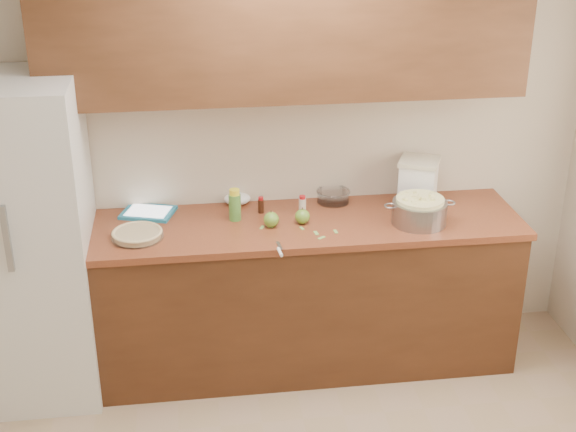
{
  "coord_description": "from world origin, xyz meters",
  "views": [
    {
      "loc": [
        -0.55,
        -2.58,
        2.8
      ],
      "look_at": [
        -0.01,
        1.43,
        0.98
      ],
      "focal_mm": 50.0,
      "sensor_mm": 36.0,
      "label": 1
    }
  ],
  "objects": [
    {
      "name": "peel_f",
      "position": [
        0.14,
        1.25,
        0.92
      ],
      "size": [
        0.05,
        0.04,
        0.0
      ],
      "primitive_type": "cube",
      "rotation": [
        0.0,
        0.0,
        0.56
      ],
      "color": "#85B558",
      "rests_on": "counter_run"
    },
    {
      "name": "peel_a",
      "position": [
        0.13,
        1.31,
        0.92
      ],
      "size": [
        0.03,
        0.05,
        0.0
      ],
      "primitive_type": "cube",
      "rotation": [
        0.0,
        0.0,
        1.7
      ],
      "color": "#85B558",
      "rests_on": "counter_run"
    },
    {
      "name": "vanilla_bottle",
      "position": [
        -0.14,
        1.63,
        0.97
      ],
      "size": [
        0.03,
        0.03,
        0.1
      ],
      "rotation": [
        0.0,
        0.0,
        -0.02
      ],
      "color": "black",
      "rests_on": "counter_run"
    },
    {
      "name": "fridge",
      "position": [
        -1.44,
        1.44,
        0.9
      ],
      "size": [
        0.7,
        0.7,
        1.8
      ],
      "primitive_type": "cube",
      "color": "silver",
      "rests_on": "ground"
    },
    {
      "name": "apple_left",
      "position": [
        -0.11,
        1.43,
        0.96
      ],
      "size": [
        0.09,
        0.09,
        0.1
      ],
      "color": "olive",
      "rests_on": "counter_run"
    },
    {
      "name": "peel_d",
      "position": [
        -0.16,
        1.42,
        0.92
      ],
      "size": [
        0.03,
        0.05,
        0.0
      ],
      "primitive_type": "cube",
      "rotation": [
        0.0,
        0.0,
        1.17
      ],
      "color": "#85B558",
      "rests_on": "counter_run"
    },
    {
      "name": "upper_cabinets",
      "position": [
        0.0,
        1.63,
        1.95
      ],
      "size": [
        2.6,
        0.34,
        0.7
      ],
      "primitive_type": "cube",
      "color": "#5B331B",
      "rests_on": "room_shell"
    },
    {
      "name": "tablet",
      "position": [
        -0.79,
        1.69,
        0.93
      ],
      "size": [
        0.34,
        0.3,
        0.02
      ],
      "rotation": [
        0.0,
        0.0,
        -0.31
      ],
      "color": "teal",
      "rests_on": "counter_run"
    },
    {
      "name": "peel_e",
      "position": [
        -0.11,
        1.42,
        0.92
      ],
      "size": [
        0.03,
        0.03,
        0.0
      ],
      "primitive_type": "cube",
      "rotation": [
        0.0,
        0.0,
        2.61
      ],
      "color": "#85B558",
      "rests_on": "counter_run"
    },
    {
      "name": "flour_canister",
      "position": [
        0.79,
        1.64,
        1.06
      ],
      "size": [
        0.29,
        0.29,
        0.27
      ],
      "rotation": [
        0.0,
        0.0,
        -0.42
      ],
      "color": "white",
      "rests_on": "counter_run"
    },
    {
      "name": "apple_center",
      "position": [
        0.07,
        1.45,
        0.96
      ],
      "size": [
        0.08,
        0.08,
        0.1
      ],
      "color": "olive",
      "rests_on": "counter_run"
    },
    {
      "name": "peel_b",
      "position": [
        0.06,
        1.38,
        0.92
      ],
      "size": [
        0.03,
        0.04,
        0.0
      ],
      "primitive_type": "cube",
      "rotation": [
        0.0,
        0.0,
        -1.3
      ],
      "color": "#85B558",
      "rests_on": "counter_run"
    },
    {
      "name": "lemon_bottle",
      "position": [
        -0.3,
        1.55,
        1.01
      ],
      "size": [
        0.07,
        0.07,
        0.18
      ],
      "rotation": [
        0.0,
        0.0,
        -0.22
      ],
      "color": "#4C8C38",
      "rests_on": "counter_run"
    },
    {
      "name": "peel_c",
      "position": [
        0.24,
        1.31,
        0.92
      ],
      "size": [
        0.02,
        0.05,
        0.0
      ],
      "primitive_type": "cube",
      "rotation": [
        0.0,
        0.0,
        1.66
      ],
      "color": "#85B558",
      "rests_on": "counter_run"
    },
    {
      "name": "mixing_bowl",
      "position": [
        0.3,
        1.72,
        0.96
      ],
      "size": [
        0.2,
        0.2,
        0.08
      ],
      "rotation": [
        0.0,
        0.0,
        -0.33
      ],
      "color": "silver",
      "rests_on": "counter_run"
    },
    {
      "name": "room_shell",
      "position": [
        0.0,
        0.0,
        1.3
      ],
      "size": [
        3.6,
        3.6,
        3.6
      ],
      "color": "tan",
      "rests_on": "ground"
    },
    {
      "name": "pie",
      "position": [
        -0.84,
        1.38,
        0.94
      ],
      "size": [
        0.28,
        0.28,
        0.04
      ],
      "rotation": [
        0.0,
        0.0,
        -0.32
      ],
      "color": "silver",
      "rests_on": "counter_run"
    },
    {
      "name": "colander",
      "position": [
        0.72,
        1.37,
        0.99
      ],
      "size": [
        0.41,
        0.31,
        0.15
      ],
      "rotation": [
        0.0,
        0.0,
        -0.31
      ],
      "color": "gray",
      "rests_on": "counter_run"
    },
    {
      "name": "counter_run",
      "position": [
        0.0,
        1.48,
        0.46
      ],
      "size": [
        2.64,
        0.68,
        0.92
      ],
      "color": "#4D2915",
      "rests_on": "ground"
    },
    {
      "name": "paper_towel",
      "position": [
        -0.27,
        1.77,
        0.95
      ],
      "size": [
        0.17,
        0.14,
        0.06
      ],
      "primitive_type": "ellipsoid",
      "rotation": [
        0.0,
        0.0,
        -0.1
      ],
      "color": "white",
      "rests_on": "counter_run"
    },
    {
      "name": "cinnamon_shaker",
      "position": [
        0.09,
        1.6,
        0.97
      ],
      "size": [
        0.04,
        0.04,
        0.1
      ],
      "rotation": [
        0.0,
        0.0,
        -0.21
      ],
      "color": "beige",
      "rests_on": "counter_run"
    },
    {
      "name": "paring_knife",
      "position": [
        -0.1,
        1.11,
        0.93
      ],
      "size": [
        0.03,
        0.18,
        0.02
      ],
      "rotation": [
        0.0,
        0.0,
        0.09
      ],
      "color": "gray",
      "rests_on": "counter_run"
    }
  ]
}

